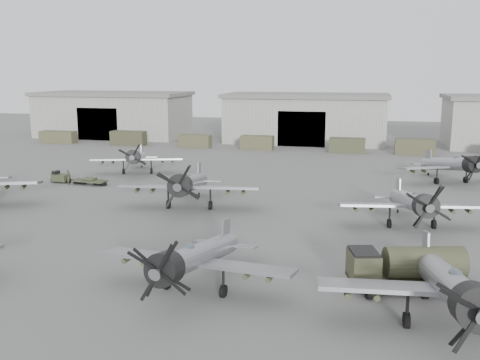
# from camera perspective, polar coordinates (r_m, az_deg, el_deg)

# --- Properties ---
(ground) EXTENTS (220.00, 220.00, 0.00)m
(ground) POSITION_cam_1_polar(r_m,az_deg,el_deg) (39.07, -3.43, -7.17)
(ground) COLOR slate
(ground) RESTS_ON ground
(hangar_left) EXTENTS (29.00, 14.80, 8.70)m
(hangar_left) POSITION_cam_1_polar(r_m,az_deg,el_deg) (109.24, -13.30, 6.86)
(hangar_left) COLOR #B4B5AA
(hangar_left) RESTS_ON ground
(hangar_center) EXTENTS (29.00, 14.80, 8.70)m
(hangar_center) POSITION_cam_1_polar(r_m,az_deg,el_deg) (98.32, 7.06, 6.61)
(hangar_center) COLOR #B4B5AA
(hangar_center) RESTS_ON ground
(support_truck_0) EXTENTS (6.52, 2.20, 2.12)m
(support_truck_0) POSITION_cam_1_polar(r_m,az_deg,el_deg) (101.67, -18.82, 4.37)
(support_truck_0) COLOR #4B4C31
(support_truck_0) RESTS_ON ground
(support_truck_1) EXTENTS (6.03, 2.20, 2.47)m
(support_truck_1) POSITION_cam_1_polar(r_m,az_deg,el_deg) (95.11, -11.81, 4.39)
(support_truck_1) COLOR #3B3B27
(support_truck_1) RESTS_ON ground
(support_truck_2) EXTENTS (5.36, 2.20, 2.13)m
(support_truck_2) POSITION_cam_1_polar(r_m,az_deg,el_deg) (90.65, -4.81, 4.15)
(support_truck_2) COLOR #494A30
(support_truck_2) RESTS_ON ground
(support_truck_3) EXTENTS (5.36, 2.20, 2.26)m
(support_truck_3) POSITION_cam_1_polar(r_m,az_deg,el_deg) (87.92, 1.84, 4.01)
(support_truck_3) COLOR #4B4B31
(support_truck_3) RESTS_ON ground
(support_truck_4) EXTENTS (5.60, 2.20, 2.30)m
(support_truck_4) POSITION_cam_1_polar(r_m,az_deg,el_deg) (86.22, 11.36, 3.66)
(support_truck_4) COLOR #3D402A
(support_truck_4) RESTS_ON ground
(support_truck_5) EXTENTS (5.83, 2.20, 2.45)m
(support_truck_5) POSITION_cam_1_polar(r_m,az_deg,el_deg) (86.47, 18.13, 3.39)
(support_truck_5) COLOR #45452D
(support_truck_5) RESTS_ON ground
(aircraft_near_1) EXTENTS (11.75, 10.57, 4.67)m
(aircraft_near_1) POSITION_cam_1_polar(r_m,az_deg,el_deg) (30.64, -5.01, -8.29)
(aircraft_near_1) COLOR gray
(aircraft_near_1) RESTS_ON ground
(aircraft_near_2) EXTENTS (12.83, 11.55, 5.11)m
(aircraft_near_2) POSITION_cam_1_polar(r_m,az_deg,el_deg) (28.14, 21.55, -10.48)
(aircraft_near_2) COLOR gray
(aircraft_near_2) RESTS_ON ground
(aircraft_mid_1) EXTENTS (13.18, 11.86, 5.23)m
(aircraft_mid_1) POSITION_cam_1_polar(r_m,az_deg,el_deg) (49.25, -5.49, -0.43)
(aircraft_mid_1) COLOR gray
(aircraft_mid_1) RESTS_ON ground
(aircraft_mid_2) EXTENTS (11.93, 10.74, 4.74)m
(aircraft_mid_2) POSITION_cam_1_polar(r_m,az_deg,el_deg) (45.19, 17.99, -2.31)
(aircraft_mid_2) COLOR #94969C
(aircraft_mid_2) RESTS_ON ground
(aircraft_far_0) EXTENTS (11.40, 10.26, 4.56)m
(aircraft_far_0) POSITION_cam_1_polar(r_m,az_deg,el_deg) (67.51, -10.94, 2.36)
(aircraft_far_0) COLOR #A1A3A9
(aircraft_far_0) RESTS_ON ground
(aircraft_far_1) EXTENTS (11.89, 10.77, 4.86)m
(aircraft_far_1) POSITION_cam_1_polar(r_m,az_deg,el_deg) (65.08, 21.78, 1.54)
(aircraft_far_1) COLOR #95979D
(aircraft_far_1) RESTS_ON ground
(fuel_tanker) EXTENTS (7.18, 4.31, 2.64)m
(fuel_tanker) POSITION_cam_1_polar(r_m,az_deg,el_deg) (32.56, 17.38, -8.73)
(fuel_tanker) COLOR #3B3D28
(fuel_tanker) RESTS_ON ground
(tug_trailer) EXTENTS (6.85, 1.95, 1.36)m
(tug_trailer) POSITION_cam_1_polar(r_m,az_deg,el_deg) (63.88, -17.53, 0.11)
(tug_trailer) COLOR #333A25
(tug_trailer) RESTS_ON ground
(ground_crew) EXTENTS (0.62, 0.74, 1.72)m
(ground_crew) POSITION_cam_1_polar(r_m,az_deg,el_deg) (63.06, -17.81, 0.27)
(ground_crew) COLOR #3C3E29
(ground_crew) RESTS_ON ground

